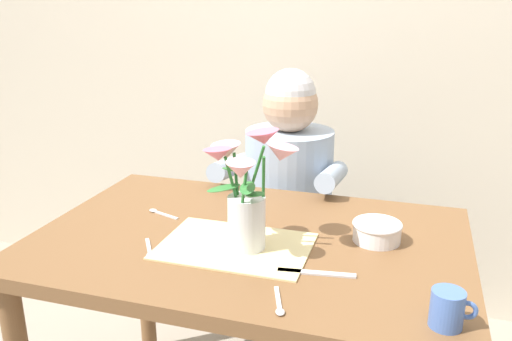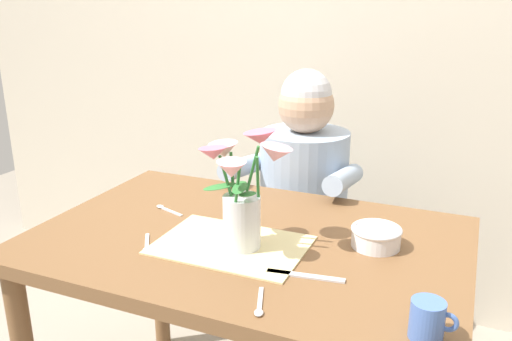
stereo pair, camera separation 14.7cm
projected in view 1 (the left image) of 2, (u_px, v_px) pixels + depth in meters
The scene contains 11 objects.
wood_panel_backdrop at pixel (323, 30), 2.29m from camera, with size 4.00×0.10×2.50m, color beige.
dining_table at pixel (249, 267), 1.52m from camera, with size 1.20×0.80×0.74m.
seated_person at pixel (288, 213), 2.11m from camera, with size 0.45×0.47×1.14m.
striped_placemat at pixel (235, 246), 1.42m from camera, with size 0.40×0.28×0.01m, color beige.
flower_vase at pixel (247, 192), 1.36m from camera, with size 0.27×0.25×0.32m.
ceramic_bowl at pixel (377, 231), 1.45m from camera, with size 0.14×0.14×0.06m.
dinner_knife at pixel (317, 273), 1.28m from camera, with size 0.19×0.02×0.01m, color silver.
ceramic_mug at pixel (448, 309), 1.07m from camera, with size 0.09×0.07×0.08m.
spoon_0 at pixel (279, 306), 1.15m from camera, with size 0.05×0.12×0.01m.
spoon_1 at pixel (159, 213), 1.65m from camera, with size 0.12×0.05×0.01m.
spoon_2 at pixel (150, 251), 1.39m from camera, with size 0.08×0.11×0.01m.
Camera 1 is at (0.42, -1.29, 1.37)m, focal length 37.14 mm.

